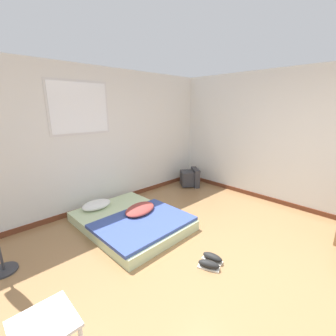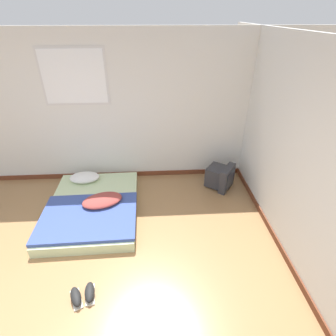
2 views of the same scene
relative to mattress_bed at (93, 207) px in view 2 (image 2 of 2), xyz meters
name	(u,v)px [view 2 (image 2 of 2)]	position (x,y,z in m)	size (l,w,h in m)	color
ground_plane	(63,329)	(0.02, -1.81, -0.11)	(20.00, 20.00, 0.00)	#997047
wall_back	(95,112)	(0.02, 1.09, 1.18)	(7.70, 0.08, 2.60)	silver
mattress_bed	(93,207)	(0.00, 0.00, 0.00)	(1.41, 1.82, 0.30)	beige
crt_tv	(220,177)	(2.19, 0.59, 0.10)	(0.57, 0.57, 0.44)	#333338
sneaker_pair	(83,295)	(0.16, -1.48, -0.06)	(0.32, 0.33, 0.10)	silver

